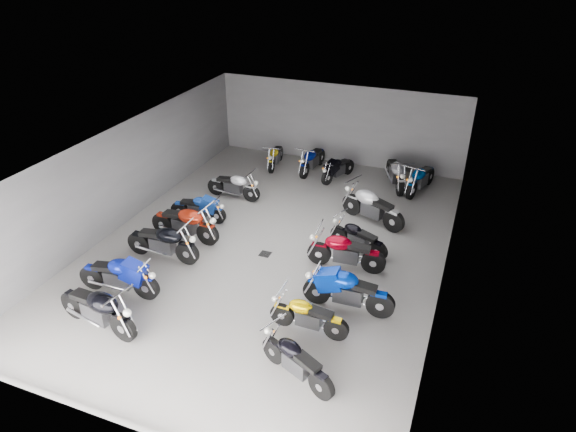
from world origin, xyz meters
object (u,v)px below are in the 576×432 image
motorcycle_left_e (199,208)px  motorcycle_back_d (338,169)px  motorcycle_left_f (234,186)px  motorcycle_left_c (163,242)px  motorcycle_back_e (396,173)px  motorcycle_back_f (421,179)px  motorcycle_right_b (308,316)px  motorcycle_right_e (358,238)px  motorcycle_left_a (97,309)px  motorcycle_right_f (372,207)px  motorcycle_back_c (312,160)px  motorcycle_right_a (296,361)px  motorcycle_right_c (347,291)px  motorcycle_right_d (345,252)px  motorcycle_left_d (185,223)px  motorcycle_back_b (275,156)px  drain_grate (265,254)px  motorcycle_left_b (119,276)px

motorcycle_left_e → motorcycle_back_d: bearing=139.8°
motorcycle_left_f → motorcycle_left_c: bearing=-0.3°
motorcycle_back_e → motorcycle_back_f: size_ratio=1.01×
motorcycle_right_b → motorcycle_right_e: 3.84m
motorcycle_left_a → motorcycle_right_f: size_ratio=1.07×
motorcycle_back_c → motorcycle_back_e: size_ratio=1.00×
motorcycle_right_a → motorcycle_back_e: bearing=23.3°
motorcycle_right_b → motorcycle_right_f: size_ratio=0.87×
motorcycle_right_b → motorcycle_back_f: (1.32, 8.56, 0.05)m
motorcycle_left_e → motorcycle_back_f: size_ratio=0.90×
motorcycle_left_a → motorcycle_left_f: bearing=-170.4°
motorcycle_right_c → motorcycle_left_c: bearing=85.6°
motorcycle_left_a → motorcycle_right_b: (4.63, 1.68, -0.11)m
motorcycle_right_e → motorcycle_right_d: bearing=-167.4°
motorcycle_right_a → motorcycle_left_d: bearing=75.5°
motorcycle_right_d → motorcycle_right_c: bearing=-166.8°
motorcycle_right_d → motorcycle_back_f: (1.22, 5.70, -0.01)m
motorcycle_right_f → motorcycle_back_e: bearing=18.8°
motorcycle_back_e → motorcycle_back_f: bearing=149.0°
motorcycle_right_b → motorcycle_right_a: bearing=-169.5°
motorcycle_back_f → motorcycle_right_a: bearing=99.5°
motorcycle_back_c → motorcycle_right_a: bearing=112.6°
motorcycle_right_e → motorcycle_back_f: motorcycle_back_f is taller
motorcycle_right_b → motorcycle_back_c: (-2.91, 8.84, 0.05)m
motorcycle_right_a → motorcycle_back_e: (0.15, 10.14, 0.06)m
motorcycle_left_d → motorcycle_right_e: motorcycle_left_d is taller
motorcycle_right_f → motorcycle_right_c: bearing=-151.9°
motorcycle_left_e → motorcycle_back_b: 5.06m
motorcycle_left_c → motorcycle_right_e: 5.63m
motorcycle_right_c → motorcycle_left_e: bearing=64.0°
motorcycle_left_e → motorcycle_left_f: motorcycle_left_f is taller
motorcycle_left_d → motorcycle_back_f: (6.18, 5.95, -0.04)m
drain_grate → motorcycle_left_b: bearing=-131.9°
motorcycle_left_b → motorcycle_right_c: 5.85m
motorcycle_left_f → motorcycle_back_b: 3.14m
motorcycle_left_f → motorcycle_back_c: (1.82, 3.19, 0.03)m
motorcycle_right_c → motorcycle_back_e: (-0.24, 7.55, -0.01)m
motorcycle_right_b → motorcycle_back_b: bearing=27.7°
drain_grate → motorcycle_right_d: bearing=4.3°
motorcycle_back_b → motorcycle_back_e: size_ratio=0.88×
motorcycle_left_c → motorcycle_left_f: 4.22m
motorcycle_left_c → motorcycle_right_a: motorcycle_left_c is taller
motorcycle_right_c → motorcycle_right_f: motorcycle_right_f is taller
motorcycle_left_b → motorcycle_right_c: bearing=100.3°
motorcycle_left_d → motorcycle_back_e: bearing=142.0°
motorcycle_left_c → motorcycle_back_f: bearing=137.9°
motorcycle_right_f → motorcycle_back_f: bearing=1.1°
motorcycle_right_f → motorcycle_right_b: bearing=-159.3°
motorcycle_left_c → motorcycle_back_e: motorcycle_left_c is taller
motorcycle_right_b → motorcycle_right_d: size_ratio=0.87×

